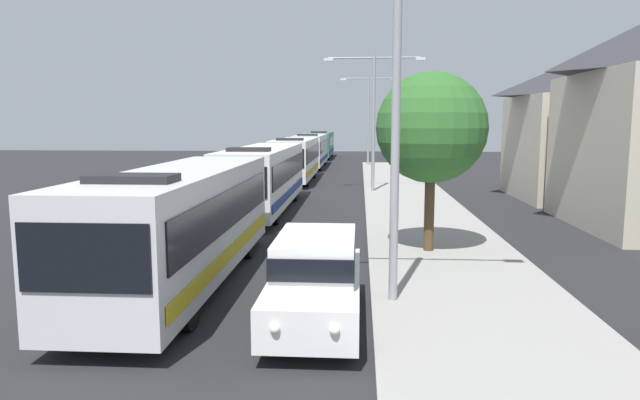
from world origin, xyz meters
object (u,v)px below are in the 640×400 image
(bus_lead, at_px, (183,221))
(bus_rear, at_px, (321,144))
(roadside_tree, at_px, (431,128))
(streetlamp_near, at_px, (396,96))
(bus_second_in_line, at_px, (264,176))
(bus_middle, at_px, (295,158))
(bus_fourth_in_line, at_px, (311,149))
(streetlamp_mid, at_px, (374,108))
(white_suv, at_px, (316,276))
(streetlamp_far, at_px, (368,111))

(bus_lead, distance_m, bus_rear, 53.52)
(roadside_tree, bearing_deg, bus_lead, -150.72)
(streetlamp_near, xyz_separation_m, roadside_tree, (1.44, 5.31, -0.76))
(bus_second_in_line, height_order, bus_middle, same)
(bus_fourth_in_line, relative_size, streetlamp_mid, 1.48)
(bus_lead, relative_size, streetlamp_near, 1.45)
(bus_fourth_in_line, bearing_deg, bus_rear, 90.00)
(bus_middle, height_order, streetlamp_mid, streetlamp_mid)
(bus_lead, xyz_separation_m, bus_middle, (-0.00, 26.41, -0.00))
(white_suv, height_order, streetlamp_far, streetlamp_far)
(streetlamp_near, bearing_deg, bus_lead, 164.69)
(bus_second_in_line, height_order, streetlamp_mid, streetlamp_mid)
(bus_lead, xyz_separation_m, streetlamp_near, (5.40, -1.48, 3.14))
(bus_fourth_in_line, xyz_separation_m, roadside_tree, (6.84, -35.70, 2.38))
(bus_lead, relative_size, streetlamp_mid, 1.36)
(bus_fourth_in_line, distance_m, streetlamp_near, 41.48)
(streetlamp_mid, xyz_separation_m, streetlamp_far, (-0.00, 21.50, 0.18))
(roadside_tree, bearing_deg, bus_rear, 97.84)
(white_suv, distance_m, roadside_tree, 7.91)
(streetlamp_mid, bearing_deg, bus_rear, 99.16)
(streetlamp_mid, relative_size, streetlamp_far, 0.95)
(bus_lead, relative_size, bus_rear, 0.97)
(white_suv, bearing_deg, bus_second_in_line, 103.42)
(white_suv, relative_size, roadside_tree, 0.88)
(bus_fourth_in_line, height_order, streetlamp_far, streetlamp_far)
(roadside_tree, bearing_deg, streetlamp_far, 92.19)
(bus_rear, bearing_deg, bus_middle, -90.00)
(bus_lead, distance_m, streetlamp_mid, 21.02)
(bus_middle, xyz_separation_m, bus_fourth_in_line, (0.00, 13.13, 0.00))
(bus_lead, bearing_deg, bus_fourth_in_line, 90.00)
(bus_fourth_in_line, xyz_separation_m, bus_rear, (-0.00, 13.99, -0.00))
(bus_fourth_in_line, bearing_deg, white_suv, -85.00)
(bus_middle, distance_m, streetlamp_near, 28.57)
(bus_middle, distance_m, streetlamp_far, 16.45)
(bus_middle, distance_m, streetlamp_mid, 9.02)
(white_suv, xyz_separation_m, streetlamp_mid, (1.70, 22.78, 4.06))
(bus_lead, relative_size, bus_middle, 1.01)
(bus_fourth_in_line, xyz_separation_m, streetlamp_near, (5.40, -41.01, 3.14))
(bus_middle, distance_m, bus_rear, 27.11)
(bus_lead, height_order, streetlamp_mid, streetlamp_mid)
(streetlamp_mid, height_order, roadside_tree, streetlamp_mid)
(streetlamp_near, distance_m, roadside_tree, 5.56)
(bus_middle, bearing_deg, bus_fourth_in_line, 90.00)
(bus_fourth_in_line, distance_m, streetlamp_mid, 20.52)
(bus_second_in_line, distance_m, streetlamp_mid, 9.68)
(bus_middle, xyz_separation_m, white_suv, (3.70, -29.16, -0.66))
(bus_second_in_line, height_order, bus_rear, same)
(bus_lead, relative_size, streetlamp_far, 1.30)
(bus_lead, bearing_deg, streetlamp_near, -15.31)
(bus_middle, xyz_separation_m, bus_rear, (0.00, 27.11, 0.00))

